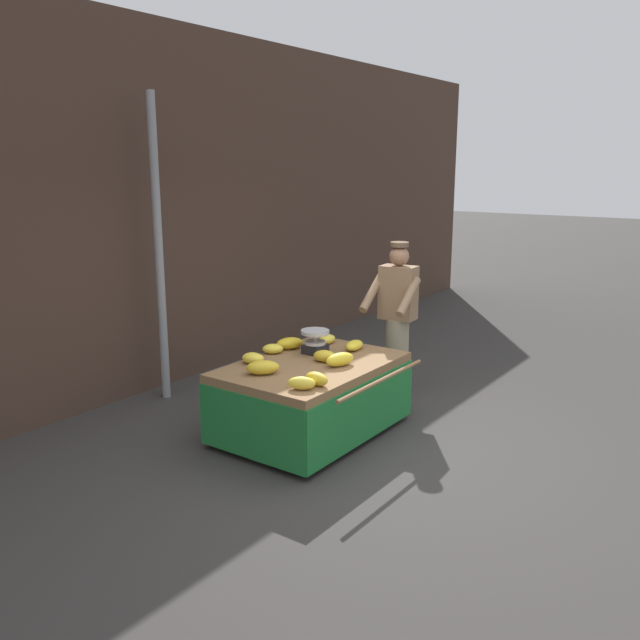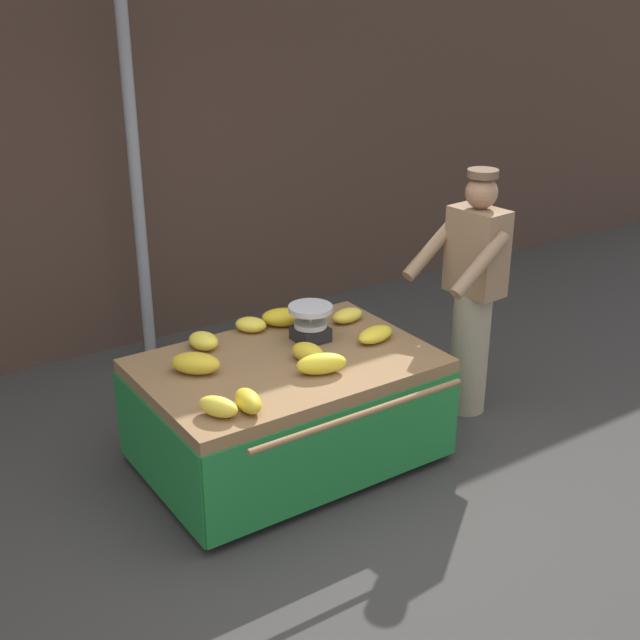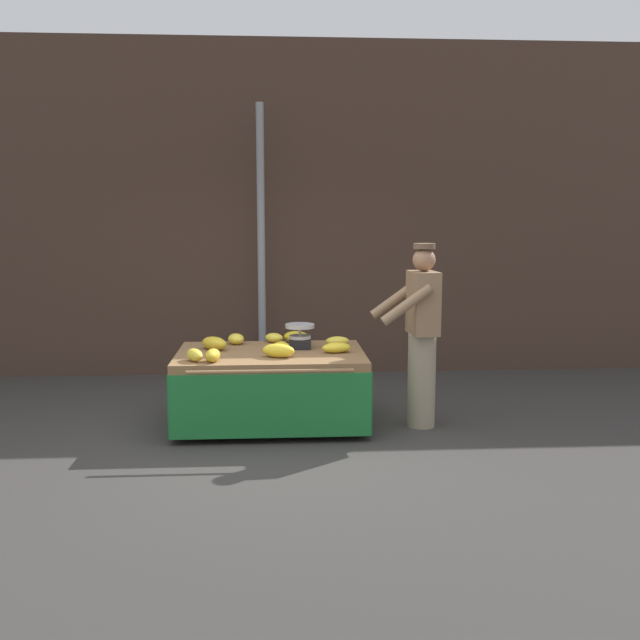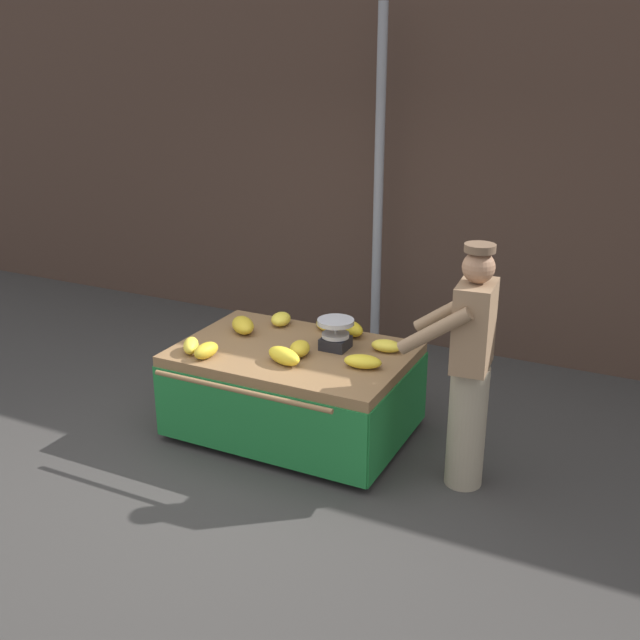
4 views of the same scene
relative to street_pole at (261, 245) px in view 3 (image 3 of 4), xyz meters
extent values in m
plane|color=#383533|center=(0.03, -2.74, -1.62)|extent=(60.00, 60.00, 0.00)
cube|color=#473328|center=(0.03, 0.45, 0.40)|extent=(16.00, 0.24, 4.05)
cylinder|color=gray|center=(0.00, 0.00, 0.00)|extent=(0.09, 0.09, 3.24)
cube|color=olive|center=(0.11, -1.92, -0.96)|extent=(1.74, 1.17, 0.08)
cylinder|color=black|center=(-0.68, -1.92, -1.30)|extent=(0.05, 0.65, 0.65)
cylinder|color=#B7B7BC|center=(-0.71, -1.92, -1.30)|extent=(0.01, 0.12, 0.12)
cylinder|color=black|center=(0.90, -1.92, -1.30)|extent=(0.05, 0.65, 0.65)
cylinder|color=#B7B7BC|center=(0.93, -1.92, -1.30)|extent=(0.01, 0.12, 0.12)
cylinder|color=#4C4742|center=(0.11, -1.42, -1.31)|extent=(0.05, 0.05, 0.62)
cube|color=#1E7233|center=(0.11, -2.51, -1.28)|extent=(1.74, 0.02, 0.56)
cube|color=#1E7233|center=(0.11, -1.34, -1.28)|extent=(1.74, 0.02, 0.56)
cube|color=#1E7233|center=(-0.76, -1.92, -1.28)|extent=(0.02, 1.17, 0.56)
cube|color=#1E7233|center=(0.98, -1.92, -1.28)|extent=(0.02, 1.17, 0.56)
cylinder|color=olive|center=(0.11, -2.69, -0.94)|extent=(1.39, 0.04, 0.04)
cube|color=black|center=(0.39, -1.76, -0.87)|extent=(0.20, 0.20, 0.09)
cylinder|color=#B7B7BC|center=(0.39, -1.76, -0.77)|extent=(0.02, 0.02, 0.11)
cylinder|color=#B7B7BC|center=(0.39, -1.76, -0.70)|extent=(0.28, 0.28, 0.03)
cylinder|color=#B7B7BC|center=(0.39, -1.76, -0.81)|extent=(0.21, 0.21, 0.03)
ellipsoid|color=gold|center=(-0.43, -1.78, -0.86)|extent=(0.33, 0.32, 0.12)
ellipsoid|color=gold|center=(-0.39, -2.35, -0.86)|extent=(0.15, 0.24, 0.11)
ellipsoid|color=gold|center=(0.37, -1.46, -0.86)|extent=(0.33, 0.28, 0.12)
ellipsoid|color=yellow|center=(0.76, -1.65, -0.87)|extent=(0.25, 0.16, 0.09)
ellipsoid|color=yellow|center=(0.18, -2.19, -0.86)|extent=(0.33, 0.22, 0.12)
ellipsoid|color=gold|center=(0.21, -2.01, -0.86)|extent=(0.20, 0.25, 0.11)
ellipsoid|color=yellow|center=(-0.23, -1.50, -0.87)|extent=(0.20, 0.24, 0.11)
ellipsoid|color=yellow|center=(0.14, -1.43, -0.87)|extent=(0.25, 0.25, 0.09)
ellipsoid|color=yellow|center=(0.72, -2.01, -0.87)|extent=(0.30, 0.19, 0.10)
ellipsoid|color=yellow|center=(-0.55, -2.31, -0.86)|extent=(0.21, 0.26, 0.11)
cylinder|color=gray|center=(1.51, -2.05, -1.18)|extent=(0.26, 0.26, 0.88)
cube|color=#8C6B4C|center=(1.51, -2.05, -0.45)|extent=(0.26, 0.40, 0.58)
sphere|color=#9E7051|center=(1.51, -2.05, -0.06)|extent=(0.21, 0.21, 0.21)
cylinder|color=brown|center=(1.51, -2.05, 0.07)|extent=(0.20, 0.20, 0.05)
cylinder|color=#8C6B4C|center=(1.32, -2.28, -0.44)|extent=(0.48, 0.13, 0.37)
cylinder|color=#8C6B4C|center=(1.28, -1.86, -0.44)|extent=(0.48, 0.13, 0.37)
camera|label=1|loc=(-4.72, -5.50, 0.89)|focal=37.57mm
camera|label=2|loc=(-2.27, -5.83, 1.26)|focal=47.01mm
camera|label=3|loc=(0.14, -8.58, 0.36)|focal=40.66mm
camera|label=4|loc=(2.64, -6.59, 1.26)|focal=42.32mm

